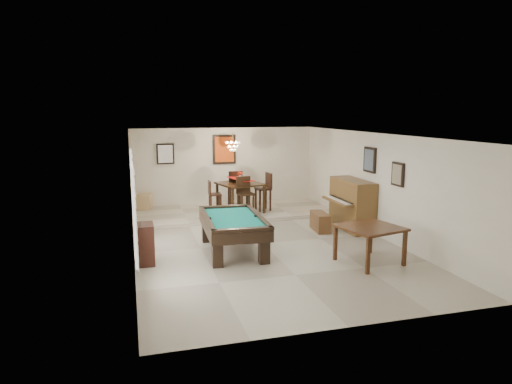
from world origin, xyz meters
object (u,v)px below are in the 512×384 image
dining_chair_west (215,197)px  dining_table (240,195)px  upright_piano (347,205)px  square_table (369,245)px  apothecary_chest (145,244)px  dining_chair_south (246,197)px  piano_bench (320,222)px  chandelier (233,143)px  pool_table (233,235)px  dining_chair_east (263,192)px  flower_vase (240,175)px  dining_chair_north (235,188)px  corner_bench (144,202)px

dining_chair_west → dining_table: bearing=-89.0°
upright_piano → square_table: bearing=-106.7°
apothecary_chest → dining_chair_south: bearing=46.3°
piano_bench → chandelier: chandelier is taller
pool_table → dining_chair_east: 3.90m
flower_vase → dining_chair_east: flower_vase is taller
dining_chair_east → chandelier: size_ratio=1.92×
pool_table → apothecary_chest: bearing=-168.1°
dining_chair_north → upright_piano: bearing=130.6°
chandelier → dining_chair_north: bearing=72.6°
corner_bench → dining_table: bearing=-22.6°
dining_chair_west → chandelier: chandelier is taller
dining_table → dining_chair_east: (0.72, 0.00, 0.08)m
piano_bench → square_table: bearing=-91.4°
dining_chair_north → corner_bench: bearing=-3.6°
pool_table → apothecary_chest: apothecary_chest is taller
flower_vase → dining_chair_west: bearing=178.9°
apothecary_chest → chandelier: bearing=55.0°
flower_vase → dining_chair_east: size_ratio=0.20×
dining_chair_east → upright_piano: bearing=27.7°
square_table → dining_chair_west: size_ratio=1.17×
pool_table → upright_piano: bearing=20.9°
upright_piano → dining_table: size_ratio=1.33×
upright_piano → dining_chair_west: upright_piano is taller
dining_chair_west → chandelier: size_ratio=1.63×
dining_chair_south → dining_chair_west: bearing=129.8°
piano_bench → dining_chair_south: dining_chair_south is taller
flower_vase → chandelier: (-0.18, 0.18, 0.97)m
dining_table → corner_bench: 3.04m
apothecary_chest → dining_table: 4.82m
dining_chair_north → dining_chair_south: bearing=93.1°
dining_table → dining_chair_west: bearing=178.9°
pool_table → corner_bench: pool_table is taller
pool_table → flower_vase: (1.01, 3.48, 0.84)m
square_table → upright_piano: bearing=73.3°
pool_table → piano_bench: bearing=26.8°
pool_table → piano_bench: pool_table is taller
apothecary_chest → flower_vase: bearing=52.0°
dining_chair_north → dining_chair_east: dining_chair_north is taller
dining_chair_south → dining_chair_north: 1.50m
dining_chair_south → chandelier: bearing=94.2°
upright_piano → dining_chair_east: 2.87m
square_table → dining_chair_east: size_ratio=0.99×
apothecary_chest → chandelier: chandelier is taller
upright_piano → dining_chair_east: (-1.63, 2.37, 0.02)m
apothecary_chest → flower_vase: flower_vase is taller
dining_chair_south → dining_chair_west: dining_chair_south is taller
upright_piano → piano_bench: upright_piano is taller
dining_chair_east → dining_table: bearing=-96.7°
square_table → dining_chair_south: 4.57m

